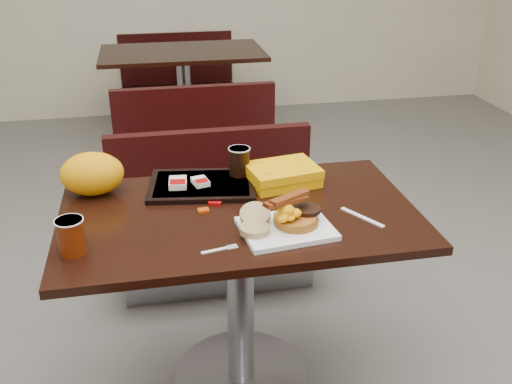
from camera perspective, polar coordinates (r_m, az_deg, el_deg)
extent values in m
cube|color=slate|center=(2.38, -1.45, -18.13)|extent=(6.00, 7.00, 0.01)
cube|color=white|center=(1.82, 3.03, -3.65)|extent=(0.31, 0.25, 0.02)
cylinder|color=#A0581A|center=(1.83, 4.03, -2.72)|extent=(0.17, 0.17, 0.03)
cylinder|color=black|center=(1.84, 5.09, -1.74)|extent=(0.09, 0.09, 0.01)
ellipsoid|color=#F5A704|center=(1.78, 3.07, -2.05)|extent=(0.10, 0.09, 0.05)
cylinder|color=tan|center=(1.77, -0.13, -3.74)|extent=(0.11, 0.11, 0.02)
cylinder|color=tan|center=(1.83, -0.08, -2.30)|extent=(0.12, 0.12, 0.06)
cylinder|color=#812804|center=(1.77, -17.93, -4.24)|extent=(0.09, 0.09, 0.11)
cube|color=white|center=(1.93, 10.53, -2.48)|extent=(0.10, 0.16, 0.00)
cube|color=#9E3406|center=(1.94, -5.26, -1.84)|extent=(0.04, 0.03, 0.01)
cube|color=#8C0504|center=(1.99, -4.09, -1.05)|extent=(0.05, 0.05, 0.01)
cube|color=black|center=(2.11, -5.39, 0.68)|extent=(0.42, 0.32, 0.02)
cube|color=silver|center=(2.09, -7.79, 0.92)|extent=(0.07, 0.09, 0.02)
cube|color=silver|center=(2.10, -5.57, 1.03)|extent=(0.07, 0.08, 0.02)
cylinder|color=black|center=(2.15, -1.67, 3.07)|extent=(0.10, 0.10, 0.11)
cube|color=#E59B03|center=(2.13, 2.68, 1.74)|extent=(0.28, 0.23, 0.07)
ellipsoid|color=#FF9F08|center=(2.11, -16.00, 1.76)|extent=(0.25, 0.20, 0.15)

